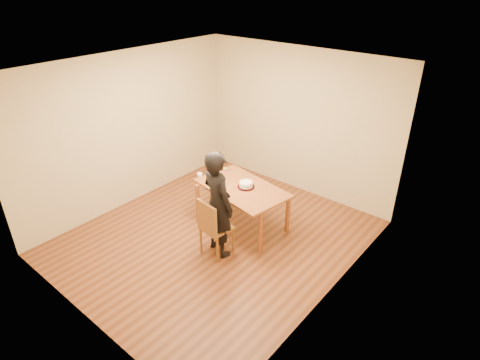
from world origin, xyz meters
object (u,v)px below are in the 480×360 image
Objects in this scene: dining_table at (242,188)px; person at (218,204)px; cake_plate at (246,187)px; cake at (246,184)px; dining_chair at (216,227)px.

person is at bearing -69.03° from dining_table.
person reaches higher than cake_plate.
person is (0.10, -0.77, 0.07)m from cake_plate.
dining_table is 0.10m from cake.
dining_table is 5.50× the size of cake_plate.
dining_table is 0.88× the size of person.
dining_table is 3.69× the size of dining_chair.
person is (0.10, -0.77, 0.03)m from cake.
dining_chair is 0.38m from person.
dining_chair is at bearing -69.69° from dining_table.
cake is (0.05, 0.04, 0.07)m from dining_table.
person is at bearing 98.54° from dining_chair.
person reaches higher than dining_chair.
dining_chair is 1.85× the size of cake.
dining_chair is 0.24× the size of person.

